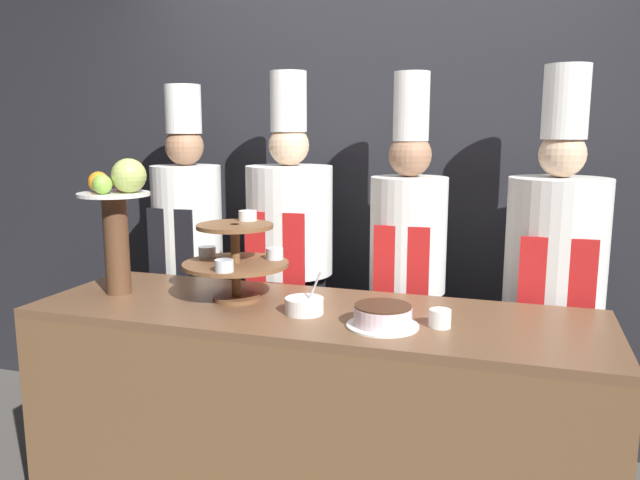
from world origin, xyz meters
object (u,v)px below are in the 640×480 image
Objects in this scene: tiered_stand at (236,256)px; fruit_pedestal at (118,210)px; cake_round at (383,317)px; chef_left at (188,247)px; cup_white at (440,318)px; serving_bowl_near at (304,306)px; chef_center_left at (290,257)px; chef_right at (554,278)px; chef_center_right at (407,265)px.

tiered_stand is 0.52m from fruit_pedestal.
cake_round is 1.37m from chef_left.
serving_bowl_near reaches higher than cup_white.
chef_left is (-1.17, 0.73, 0.04)m from cake_round.
serving_bowl_near is at bearing 167.71° from cake_round.
chef_center_left is (0.55, -0.00, -0.01)m from chef_left.
fruit_pedestal is 0.87m from serving_bowl_near.
chef_right reaches higher than cup_white.
serving_bowl_near is (-0.50, 0.01, -0.00)m from cup_white.
chef_center_left reaches higher than fruit_pedestal.
chef_center_left is at bearing 114.91° from serving_bowl_near.
chef_left is at bearing 153.74° from cup_white.
chef_center_right is (1.08, 0.62, -0.29)m from fruit_pedestal.
chef_center_left is at bearing 88.52° from tiered_stand.
fruit_pedestal is 0.68m from chef_left.
tiered_stand reaches higher than serving_bowl_near.
cake_round is 0.14× the size of chef_center_right.
chef_left is (-0.54, 0.56, -0.10)m from tiered_stand.
chef_center_left is (0.51, 0.62, -0.28)m from fruit_pedestal.
chef_right is at bearing 51.21° from cake_round.
chef_left is (-0.05, 0.62, -0.27)m from fruit_pedestal.
chef_left is at bearing 180.00° from chef_center_left.
chef_center_left is at bearing -0.00° from chef_left.
cup_white is at bearing -26.26° from chef_left.
tiered_stand is 1.34m from chef_right.
cake_round is at bearing -14.66° from tiered_stand.
chef_right is at bearing 59.45° from cup_white.
fruit_pedestal is at bearing -172.89° from tiered_stand.
tiered_stand is at bearing 163.10° from serving_bowl_near.
chef_left is at bearing 148.13° from cake_round.
tiered_stand is 2.61× the size of serving_bowl_near.
chef_left is 0.97× the size of chef_center_left.
fruit_pedestal is at bearing -149.98° from chef_center_right.
chef_left is 0.55m from chef_center_left.
cup_white is (1.31, -0.05, -0.32)m from fruit_pedestal.
fruit_pedestal is 3.46× the size of serving_bowl_near.
cup_white is 0.47× the size of serving_bowl_near.
tiered_stand is 0.67m from cake_round.
tiered_stand is 0.78m from chef_left.
serving_bowl_near is 1.08m from chef_left.
chef_center_left is 1.01× the size of chef_center_right.
tiered_stand is at bearing -155.18° from chef_right.
chef_center_left is at bearing 50.90° from fruit_pedestal.
cake_round is at bearing -163.21° from cup_white.
cake_round is at bearing -128.79° from chef_right.
chef_center_left reaches higher than chef_center_right.
cup_white is 1.05m from chef_center_left.
serving_bowl_near is at bearing -143.59° from chef_right.
serving_bowl_near is 0.09× the size of chef_center_right.
cake_round is 0.14× the size of chef_left.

